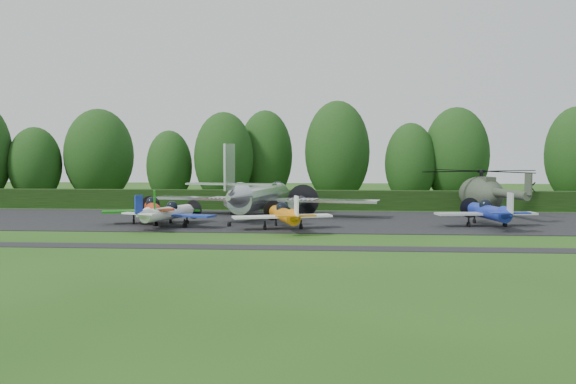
# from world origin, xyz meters

# --- Properties ---
(ground) EXTENTS (160.00, 160.00, 0.00)m
(ground) POSITION_xyz_m (0.00, 0.00, 0.00)
(ground) COLOR #204914
(ground) RESTS_ON ground
(apron) EXTENTS (70.00, 18.00, 0.01)m
(apron) POSITION_xyz_m (0.00, 10.00, 0.00)
(apron) COLOR black
(apron) RESTS_ON ground
(taxiway_verge) EXTENTS (70.00, 2.00, 0.00)m
(taxiway_verge) POSITION_xyz_m (0.00, -6.00, 0.00)
(taxiway_verge) COLOR black
(taxiway_verge) RESTS_ON ground
(hedgerow) EXTENTS (90.00, 1.60, 2.00)m
(hedgerow) POSITION_xyz_m (0.00, 21.00, 0.00)
(hedgerow) COLOR black
(hedgerow) RESTS_ON ground
(transport_plane) EXTENTS (21.20, 16.26, 6.79)m
(transport_plane) POSITION_xyz_m (-2.48, 12.52, 1.89)
(transport_plane) COLOR silver
(transport_plane) RESTS_ON ground
(light_plane_red) EXTENTS (7.94, 8.34, 3.05)m
(light_plane_red) POSITION_xyz_m (-10.52, 6.07, 1.27)
(light_plane_red) COLOR #B32D10
(light_plane_red) RESTS_ON ground
(light_plane_white) EXTENTS (7.35, 7.73, 2.82)m
(light_plane_white) POSITION_xyz_m (-8.68, 3.89, 1.18)
(light_plane_white) COLOR white
(light_plane_white) RESTS_ON ground
(light_plane_orange) EXTENTS (7.55, 7.94, 2.90)m
(light_plane_orange) POSITION_xyz_m (0.51, 2.83, 1.21)
(light_plane_orange) COLOR orange
(light_plane_orange) RESTS_ON ground
(light_plane_blue) EXTENTS (7.90, 8.31, 3.04)m
(light_plane_blue) POSITION_xyz_m (16.22, 5.76, 1.26)
(light_plane_blue) COLOR #192B99
(light_plane_blue) RESTS_ON ground
(helicopter) EXTENTS (13.21, 15.47, 4.26)m
(helicopter) POSITION_xyz_m (17.98, 16.35, 2.29)
(helicopter) COLOR #333E2F
(helicopter) RESTS_ON ground
(tree_0) EXTENTS (5.86, 5.86, 9.30)m
(tree_0) POSITION_xyz_m (12.88, 29.57, 4.64)
(tree_0) COLOR black
(tree_0) RESTS_ON ground
(tree_1) EXTENTS (6.18, 6.18, 8.92)m
(tree_1) POSITION_xyz_m (-31.20, 28.52, 4.45)
(tree_1) COLOR black
(tree_1) RESTS_ON ground
(tree_2) EXTENTS (7.59, 7.59, 11.95)m
(tree_2) POSITION_xyz_m (4.49, 30.52, 5.96)
(tree_2) COLOR black
(tree_2) RESTS_ON ground
(tree_4) EXTENTS (5.32, 5.32, 8.49)m
(tree_4) POSITION_xyz_m (-15.19, 29.15, 4.23)
(tree_4) COLOR black
(tree_4) RESTS_ON ground
(tree_5) EXTENTS (6.91, 6.91, 10.58)m
(tree_5) POSITION_xyz_m (-8.62, 28.69, 5.28)
(tree_5) COLOR black
(tree_5) RESTS_ON ground
(tree_6) EXTENTS (8.26, 8.26, 11.16)m
(tree_6) POSITION_xyz_m (-24.17, 30.51, 5.57)
(tree_6) COLOR black
(tree_6) RESTS_ON ground
(tree_7) EXTENTS (6.56, 6.56, 11.01)m
(tree_7) POSITION_xyz_m (-4.21, 32.59, 5.49)
(tree_7) COLOR black
(tree_7) RESTS_ON ground
(tree_9) EXTENTS (7.54, 7.54, 11.14)m
(tree_9) POSITION_xyz_m (18.23, 30.66, 5.56)
(tree_9) COLOR black
(tree_9) RESTS_ON ground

